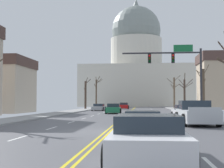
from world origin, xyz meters
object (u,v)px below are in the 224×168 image
object	(u,v)px
signal_gantry	(179,65)
sedan_near_03	(148,139)
sedan_oncoming_00	(113,109)
sedan_oncoming_01	(99,107)
sedan_near_00	(185,113)
pickup_truck_near_01	(196,114)
sedan_near_02	(143,124)
sedan_oncoming_02	(124,106)

from	to	relation	value
signal_gantry	sedan_near_03	distance (m)	24.87
signal_gantry	sedan_near_03	bearing A→B (deg)	-98.22
signal_gantry	sedan_oncoming_00	xyz separation A→B (m)	(-7.30, 8.50, -4.57)
sedan_oncoming_00	sedan_oncoming_01	bearing A→B (deg)	106.45
sedan_near_00	pickup_truck_near_01	xyz separation A→B (m)	(-0.03, -5.78, 0.13)
pickup_truck_near_01	sedan_near_00	bearing A→B (deg)	89.67
sedan_near_02	sedan_near_00	bearing A→B (deg)	74.38
signal_gantry	sedan_near_03	size ratio (longest dim) A/B	1.74
sedan_oncoming_00	sedan_oncoming_01	size ratio (longest dim) A/B	0.95
pickup_truck_near_01	sedan_oncoming_00	size ratio (longest dim) A/B	1.34
sedan_near_03	sedan_oncoming_01	size ratio (longest dim) A/B	1.02
sedan_near_00	pickup_truck_near_01	size ratio (longest dim) A/B	0.75
sedan_oncoming_00	sedan_near_02	bearing A→B (deg)	-81.97
signal_gantry	sedan_near_00	distance (m)	6.46
sedan_near_00	pickup_truck_near_01	bearing A→B (deg)	-90.33
sedan_near_00	sedan_near_02	world-z (taller)	sedan_near_00
signal_gantry	sedan_oncoming_02	distance (m)	33.04
signal_gantry	pickup_truck_near_01	distance (m)	11.26
sedan_oncoming_01	sedan_near_02	bearing A→B (deg)	-79.31
pickup_truck_near_01	sedan_near_03	bearing A→B (deg)	-104.08
sedan_near_00	sedan_near_03	size ratio (longest dim) A/B	0.95
sedan_near_00	sedan_near_02	bearing A→B (deg)	-105.62
sedan_near_03	sedan_oncoming_01	distance (m)	44.96
pickup_truck_near_01	sedan_oncoming_01	size ratio (longest dim) A/B	1.28
sedan_near_00	sedan_oncoming_01	distance (m)	26.98
sedan_oncoming_00	sedan_near_00	bearing A→B (deg)	-60.79
signal_gantry	sedan_oncoming_01	world-z (taller)	signal_gantry
signal_gantry	sedan_oncoming_02	size ratio (longest dim) A/B	1.69
signal_gantry	sedan_oncoming_02	world-z (taller)	signal_gantry
sedan_near_00	sedan_near_02	size ratio (longest dim) A/B	0.97
signal_gantry	sedan_near_02	bearing A→B (deg)	-101.66
signal_gantry	sedan_near_00	size ratio (longest dim) A/B	1.84
sedan_oncoming_00	sedan_near_03	bearing A→B (deg)	-83.36
pickup_truck_near_01	sedan_near_03	distance (m)	14.27
sedan_near_00	sedan_oncoming_00	bearing A→B (deg)	119.21
pickup_truck_near_01	sedan_near_02	world-z (taller)	pickup_truck_near_01
sedan_near_02	sedan_oncoming_00	xyz separation A→B (m)	(-3.68, 26.07, 0.05)
pickup_truck_near_01	sedan_near_02	distance (m)	8.06
sedan_near_00	sedan_near_03	distance (m)	19.93
sedan_oncoming_00	sedan_oncoming_01	xyz separation A→B (m)	(-3.45, 11.67, -0.05)
pickup_truck_near_01	sedan_oncoming_00	bearing A→B (deg)	111.10
pickup_truck_near_01	sedan_near_03	size ratio (longest dim) A/B	1.26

